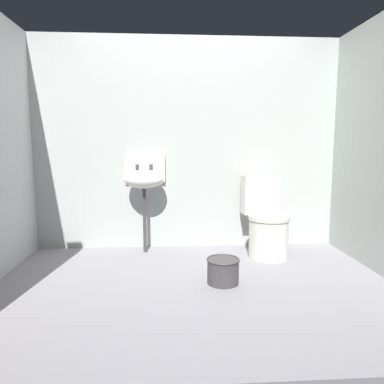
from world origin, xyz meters
The scene contains 5 objects.
ground_plane centered at (0.00, 0.00, -0.04)m, with size 3.58×2.48×0.08m, color gray.
wall_back centered at (0.00, 1.09, 1.10)m, with size 3.58×0.10×2.20m, color #AFB6B1.
toilet_near_wall centered at (0.77, 0.69, 0.32)m, with size 0.43×0.61×0.78m.
sink centered at (-0.44, 0.88, 0.75)m, with size 0.42×0.35×0.99m.
bucket centered at (0.23, -0.03, 0.11)m, with size 0.27×0.27×0.20m.
Camera 1 is at (-0.20, -2.75, 1.11)m, focal length 33.51 mm.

